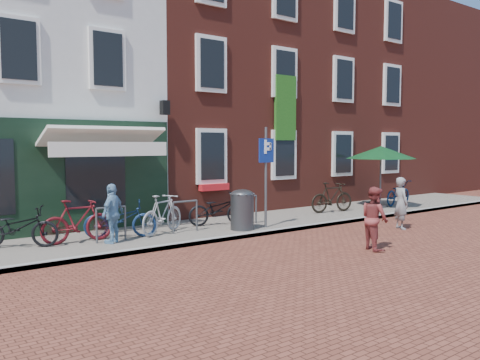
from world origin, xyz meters
TOP-DOWN VIEW (x-y plane):
  - ground at (0.00, 0.00)m, footprint 80.00×80.00m
  - sidewalk at (1.00, 1.50)m, footprint 24.00×3.00m
  - building_brick_mid at (2.00, 7.00)m, footprint 6.00×8.00m
  - building_brick_right at (8.00, 7.00)m, footprint 6.00×8.00m
  - filler_right at (14.50, 7.00)m, footprint 7.00×8.00m
  - litter_bin at (-0.08, 0.63)m, footprint 0.62×0.62m
  - parking_sign at (0.65, 0.53)m, footprint 0.50×0.08m
  - parasol at (6.67, 1.30)m, footprint 2.47×2.47m
  - woman at (3.85, -1.52)m, footprint 0.52×0.62m
  - boy at (1.05, -2.78)m, footprint 0.74×0.83m
  - cafe_person at (-3.53, 1.01)m, footprint 0.85×0.74m
  - bicycle_0 at (-5.40, 1.78)m, footprint 1.80×1.36m
  - bicycle_1 at (-4.17, 1.54)m, footprint 1.68×0.50m
  - bicycle_2 at (-3.13, 1.53)m, footprint 1.82×1.27m
  - bicycle_3 at (-2.06, 1.37)m, footprint 1.71×1.17m
  - bicycle_4 at (-0.18, 1.64)m, footprint 1.82×1.00m
  - bicycle_5 at (4.31, 1.46)m, footprint 1.73×0.73m
  - bicycle_6 at (7.72, 1.29)m, footprint 1.80×0.88m

SIDE VIEW (x-z plane):
  - ground at x=0.00m, z-range 0.00..0.00m
  - sidewalk at x=1.00m, z-range 0.00..0.10m
  - bicycle_0 at x=-5.40m, z-range 0.10..1.01m
  - bicycle_2 at x=-3.13m, z-range 0.10..1.01m
  - bicycle_4 at x=-0.18m, z-range 0.10..1.01m
  - bicycle_6 at x=7.72m, z-range 0.10..1.01m
  - bicycle_1 at x=-4.17m, z-range 0.10..1.10m
  - bicycle_3 at x=-2.06m, z-range 0.10..1.10m
  - bicycle_5 at x=4.31m, z-range 0.10..1.10m
  - litter_bin at x=-0.08m, z-range 0.12..1.26m
  - boy at x=1.05m, z-range 0.00..1.43m
  - woman at x=3.85m, z-range 0.00..1.45m
  - cafe_person at x=-3.53m, z-range 0.10..1.47m
  - parking_sign at x=0.65m, z-range 0.46..3.19m
  - parasol at x=6.67m, z-range 1.01..3.30m
  - filler_right at x=14.50m, z-range 0.00..9.00m
  - building_brick_mid at x=2.00m, z-range 0.00..10.00m
  - building_brick_right at x=8.00m, z-range 0.00..10.00m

